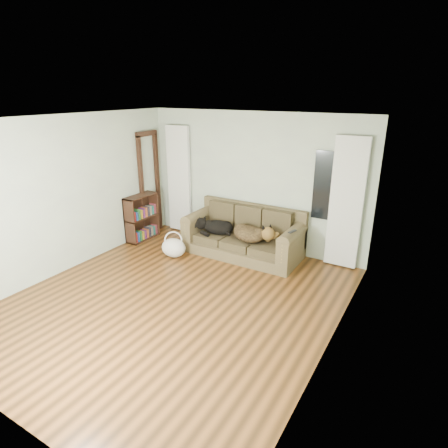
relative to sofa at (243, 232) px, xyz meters
The scene contains 15 objects.
floor 2.03m from the sofa, 92.27° to the right, with size 5.00×5.00×0.00m, color #36210D.
ceiling 2.92m from the sofa, 92.27° to the right, with size 5.00×5.00×0.00m, color white.
wall_back 1.00m from the sofa, 98.48° to the left, with size 4.50×0.04×2.60m, color beige.
wall_left 3.17m from the sofa, 139.69° to the right, with size 0.04×5.00×2.60m, color beige.
wall_right 3.06m from the sofa, 42.28° to the right, with size 0.04×5.00×2.60m, color beige.
curtain_left 1.96m from the sofa, 165.95° to the left, with size 0.55×0.08×2.25m, color silver.
curtain_right 1.91m from the sofa, 14.49° to the left, with size 0.55×0.08×2.25m, color silver.
window_pane 1.74m from the sofa, 19.84° to the left, with size 0.50×0.03×1.20m, color black.
door_casing 2.36m from the sofa, behind, with size 0.07×0.60×2.10m, color black.
sofa is the anchor object (origin of this frame).
dog_black_lab 0.54m from the sofa, behind, with size 0.60×0.42×0.26m, color black.
dog_shepherd 0.24m from the sofa, 20.33° to the right, with size 0.69×0.49×0.30m, color black.
tv_remote 1.09m from the sofa, 10.33° to the right, with size 0.05×0.19×0.02m, color black.
tote_bag 1.32m from the sofa, 145.10° to the right, with size 0.48×0.37×0.35m, color silver.
bookshelf 2.20m from the sofa, behind, with size 0.28×0.75×0.94m, color black.
Camera 1 is at (3.10, -3.80, 2.96)m, focal length 30.00 mm.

